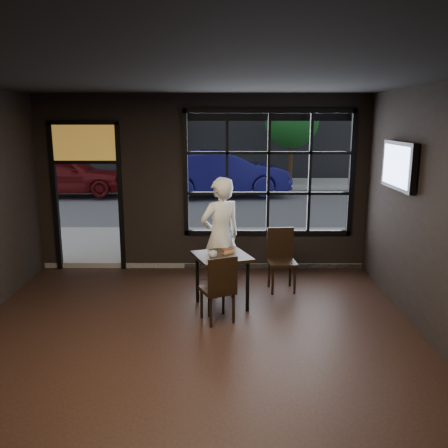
{
  "coord_description": "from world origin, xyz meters",
  "views": [
    {
      "loc": [
        0.43,
        -5.06,
        2.78
      ],
      "look_at": [
        0.4,
        2.2,
        1.15
      ],
      "focal_mm": 38.0,
      "sensor_mm": 36.0,
      "label": 1
    }
  ],
  "objects_px": {
    "chair_near": "(217,288)",
    "man": "(220,237)",
    "cafe_table": "(222,281)",
    "navy_car": "(222,173)"
  },
  "relations": [
    {
      "from": "cafe_table",
      "to": "chair_near",
      "type": "height_order",
      "value": "chair_near"
    },
    {
      "from": "chair_near",
      "to": "man",
      "type": "relative_size",
      "value": 0.51
    },
    {
      "from": "chair_near",
      "to": "man",
      "type": "distance_m",
      "value": 1.15
    },
    {
      "from": "navy_car",
      "to": "man",
      "type": "bearing_deg",
      "value": 171.9
    },
    {
      "from": "cafe_table",
      "to": "navy_car",
      "type": "relative_size",
      "value": 0.17
    },
    {
      "from": "chair_near",
      "to": "navy_car",
      "type": "distance_m",
      "value": 10.58
    },
    {
      "from": "cafe_table",
      "to": "man",
      "type": "xyz_separation_m",
      "value": [
        -0.03,
        0.54,
        0.54
      ]
    },
    {
      "from": "man",
      "to": "cafe_table",
      "type": "bearing_deg",
      "value": 63.12
    },
    {
      "from": "cafe_table",
      "to": "man",
      "type": "height_order",
      "value": "man"
    },
    {
      "from": "navy_car",
      "to": "chair_near",
      "type": "bearing_deg",
      "value": 171.68
    }
  ]
}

